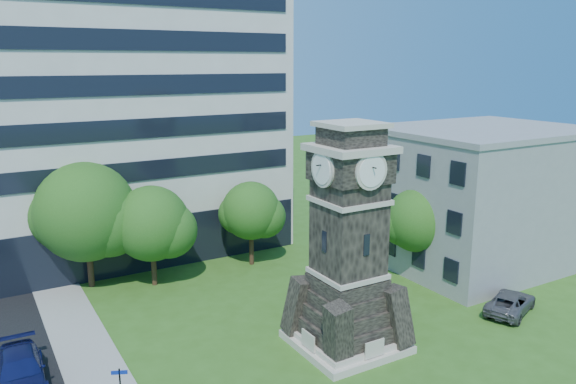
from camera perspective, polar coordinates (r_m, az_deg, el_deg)
ground at (r=29.18m, az=3.31°, el=-18.24°), size 160.00×160.00×0.00m
sidewalk at (r=30.11m, az=-18.56°, el=-17.82°), size 3.00×70.00×0.06m
clock_tower at (r=29.98m, az=6.12°, el=-6.24°), size 5.40×5.40×12.22m
office_tall at (r=47.73m, az=-17.72°, el=11.35°), size 26.20×15.11×28.60m
office_low at (r=45.52m, az=18.93°, el=-0.27°), size 15.20×12.20×10.40m
car_street_north at (r=30.82m, az=-25.55°, el=-16.12°), size 2.35×5.43×1.55m
car_east_lot at (r=37.92m, az=21.66°, el=-10.41°), size 5.07×3.69×1.28m
park_bench at (r=31.52m, az=7.22°, el=-14.71°), size 1.88×0.50×0.97m
tree_nw at (r=40.13m, az=-19.71°, el=-2.19°), size 7.40×6.73×8.70m
tree_nc at (r=39.37m, az=-13.60°, el=-3.35°), size 5.70×5.18×7.04m
tree_ne at (r=42.33m, az=-3.71°, el=-2.11°), size 4.84×4.40×6.46m
tree_east at (r=40.35m, az=13.03°, el=-3.04°), size 4.92×4.47×6.60m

